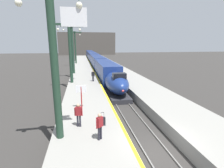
{
  "coord_description": "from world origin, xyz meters",
  "views": [
    {
      "loc": [
        -4.43,
        -8.54,
        6.69
      ],
      "look_at": [
        -0.69,
        11.7,
        1.8
      ],
      "focal_mm": 26.88,
      "sensor_mm": 36.0,
      "label": 1
    }
  ],
  "objects_px": {
    "rolling_suitcase": "(103,121)",
    "highspeed_train_main": "(95,59)",
    "passenger_near_edge": "(79,113)",
    "passenger_far_waiting": "(100,124)",
    "station_column_near": "(54,50)",
    "station_column_distant": "(75,44)",
    "departure_info_board": "(81,92)",
    "passenger_mid_platform": "(93,75)",
    "station_column_mid": "(70,47)",
    "station_column_far": "(72,45)"
  },
  "relations": [
    {
      "from": "highspeed_train_main",
      "to": "station_column_far",
      "type": "distance_m",
      "value": 21.67
    },
    {
      "from": "station_column_near",
      "to": "departure_info_board",
      "type": "bearing_deg",
      "value": 74.47
    },
    {
      "from": "passenger_near_edge",
      "to": "passenger_mid_platform",
      "type": "bearing_deg",
      "value": 81.95
    },
    {
      "from": "passenger_near_edge",
      "to": "rolling_suitcase",
      "type": "distance_m",
      "value": 1.79
    },
    {
      "from": "station_column_mid",
      "to": "station_column_far",
      "type": "relative_size",
      "value": 0.94
    },
    {
      "from": "station_column_distant",
      "to": "rolling_suitcase",
      "type": "relative_size",
      "value": 9.51
    },
    {
      "from": "highspeed_train_main",
      "to": "passenger_near_edge",
      "type": "relative_size",
      "value": 44.74
    },
    {
      "from": "station_column_distant",
      "to": "departure_info_board",
      "type": "relative_size",
      "value": 4.41
    },
    {
      "from": "station_column_mid",
      "to": "station_column_distant",
      "type": "height_order",
      "value": "station_column_distant"
    },
    {
      "from": "highspeed_train_main",
      "to": "passenger_far_waiting",
      "type": "relative_size",
      "value": 44.74
    },
    {
      "from": "highspeed_train_main",
      "to": "station_column_mid",
      "type": "bearing_deg",
      "value": -101.57
    },
    {
      "from": "station_column_near",
      "to": "highspeed_train_main",
      "type": "bearing_deg",
      "value": 82.51
    },
    {
      "from": "station_column_mid",
      "to": "passenger_far_waiting",
      "type": "height_order",
      "value": "station_column_mid"
    },
    {
      "from": "station_column_mid",
      "to": "station_column_far",
      "type": "height_order",
      "value": "station_column_far"
    },
    {
      "from": "station_column_distant",
      "to": "passenger_mid_platform",
      "type": "bearing_deg",
      "value": -83.12
    },
    {
      "from": "passenger_mid_platform",
      "to": "station_column_mid",
      "type": "bearing_deg",
      "value": -176.06
    },
    {
      "from": "station_column_far",
      "to": "departure_info_board",
      "type": "bearing_deg",
      "value": -85.93
    },
    {
      "from": "station_column_far",
      "to": "rolling_suitcase",
      "type": "bearing_deg",
      "value": -83.06
    },
    {
      "from": "station_column_mid",
      "to": "passenger_near_edge",
      "type": "height_order",
      "value": "station_column_mid"
    },
    {
      "from": "passenger_near_edge",
      "to": "station_column_far",
      "type": "bearing_deg",
      "value": 92.89
    },
    {
      "from": "departure_info_board",
      "to": "passenger_mid_platform",
      "type": "bearing_deg",
      "value": 80.54
    },
    {
      "from": "station_column_distant",
      "to": "rolling_suitcase",
      "type": "xyz_separation_m",
      "value": [
        2.8,
        -41.48,
        -5.3
      ]
    },
    {
      "from": "station_column_mid",
      "to": "departure_info_board",
      "type": "xyz_separation_m",
      "value": [
        1.38,
        -10.87,
        -3.71
      ]
    },
    {
      "from": "highspeed_train_main",
      "to": "passenger_near_edge",
      "type": "xyz_separation_m",
      "value": [
        -4.75,
        -43.23,
        0.07
      ]
    },
    {
      "from": "passenger_mid_platform",
      "to": "passenger_far_waiting",
      "type": "distance_m",
      "value": 16.57
    },
    {
      "from": "passenger_near_edge",
      "to": "passenger_mid_platform",
      "type": "relative_size",
      "value": 1.0
    },
    {
      "from": "station_column_near",
      "to": "station_column_distant",
      "type": "relative_size",
      "value": 0.92
    },
    {
      "from": "station_column_near",
      "to": "station_column_mid",
      "type": "bearing_deg",
      "value": 90.22
    },
    {
      "from": "highspeed_train_main",
      "to": "passenger_far_waiting",
      "type": "xyz_separation_m",
      "value": [
        -3.49,
        -45.14,
        0.07
      ]
    },
    {
      "from": "passenger_far_waiting",
      "to": "departure_info_board",
      "type": "height_order",
      "value": "departure_info_board"
    },
    {
      "from": "station_column_distant",
      "to": "passenger_near_edge",
      "type": "xyz_separation_m",
      "value": [
        1.15,
        -41.37,
        -4.62
      ]
    },
    {
      "from": "passenger_near_edge",
      "to": "station_column_mid",
      "type": "bearing_deg",
      "value": 94.58
    },
    {
      "from": "station_column_distant",
      "to": "passenger_far_waiting",
      "type": "height_order",
      "value": "station_column_distant"
    },
    {
      "from": "station_column_near",
      "to": "station_column_mid",
      "type": "xyz_separation_m",
      "value": [
        -0.06,
        15.61,
        -0.1
      ]
    },
    {
      "from": "passenger_far_waiting",
      "to": "departure_info_board",
      "type": "distance_m",
      "value": 5.58
    },
    {
      "from": "departure_info_board",
      "to": "passenger_far_waiting",
      "type": "bearing_deg",
      "value": -79.24
    },
    {
      "from": "passenger_near_edge",
      "to": "passenger_far_waiting",
      "type": "bearing_deg",
      "value": -56.57
    },
    {
      "from": "station_column_far",
      "to": "station_column_distant",
      "type": "xyz_separation_m",
      "value": [
        -0.0,
        18.47,
        0.09
      ]
    },
    {
      "from": "highspeed_train_main",
      "to": "station_column_mid",
      "type": "distance_m",
      "value": 29.72
    },
    {
      "from": "station_column_near",
      "to": "rolling_suitcase",
      "type": "xyz_separation_m",
      "value": [
        2.74,
        1.08,
        -5.01
      ]
    },
    {
      "from": "station_column_near",
      "to": "station_column_distant",
      "type": "distance_m",
      "value": 42.56
    },
    {
      "from": "passenger_far_waiting",
      "to": "departure_info_board",
      "type": "relative_size",
      "value": 0.8
    },
    {
      "from": "departure_info_board",
      "to": "station_column_distant",
      "type": "bearing_deg",
      "value": 92.09
    },
    {
      "from": "station_column_mid",
      "to": "station_column_far",
      "type": "xyz_separation_m",
      "value": [
        0.0,
        8.48,
        0.3
      ]
    },
    {
      "from": "station_column_far",
      "to": "passenger_mid_platform",
      "type": "bearing_deg",
      "value": -68.67
    },
    {
      "from": "station_column_mid",
      "to": "passenger_far_waiting",
      "type": "bearing_deg",
      "value": -81.59
    },
    {
      "from": "passenger_mid_platform",
      "to": "departure_info_board",
      "type": "height_order",
      "value": "departure_info_board"
    },
    {
      "from": "passenger_far_waiting",
      "to": "station_column_distant",
      "type": "bearing_deg",
      "value": 93.19
    },
    {
      "from": "rolling_suitcase",
      "to": "highspeed_train_main",
      "type": "bearing_deg",
      "value": 85.91
    },
    {
      "from": "passenger_far_waiting",
      "to": "station_column_far",
      "type": "bearing_deg",
      "value": 95.56
    }
  ]
}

